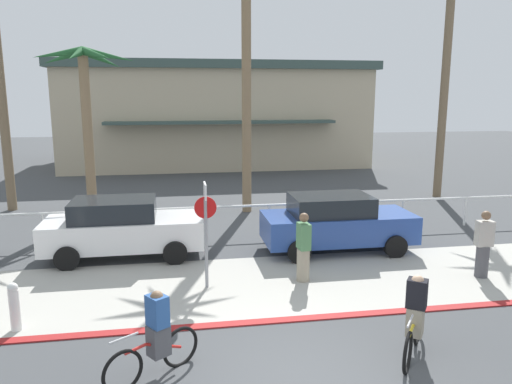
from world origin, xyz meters
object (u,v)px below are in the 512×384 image
Objects in this scene: stop_sign_bike_lane at (206,220)px; bollard_3 at (14,306)px; cyclist_red_0 at (156,337)px; pedestrian_1 at (303,250)px; palm_tree_3 at (246,31)px; car_blue_2 at (336,222)px; cyclist_yellow_1 at (415,318)px; palm_tree_4 at (447,42)px; pedestrian_0 at (483,247)px; car_white_1 at (122,227)px; palm_tree_2 at (86,89)px.

bollard_3 is at bearing -157.49° from stop_sign_bike_lane.
cyclist_red_0 is at bearing -36.52° from bollard_3.
pedestrian_1 reaches higher than cyclist_red_0.
palm_tree_3 is 8.31m from car_blue_2.
car_blue_2 is 2.88× the size of cyclist_red_0.
cyclist_yellow_1 is at bearing -83.33° from palm_tree_3.
pedestrian_0 is at bearing -113.42° from palm_tree_4.
cyclist_yellow_1 is (5.63, -6.41, -0.18)m from car_white_1.
bollard_3 is 0.11× the size of palm_tree_3.
cyclist_yellow_1 is at bearing -137.13° from pedestrian_0.
car_blue_2 is (-7.10, -6.87, -5.92)m from palm_tree_4.
car_blue_2 is 2.91× the size of cyclist_yellow_1.
pedestrian_1 is (2.39, 0.03, -0.86)m from stop_sign_bike_lane.
palm_tree_3 is 9.77m from pedestrian_1.
palm_tree_4 is 5.49× the size of pedestrian_1.
car_white_1 is 2.91× the size of cyclist_yellow_1.
cyclist_red_0 is 0.87× the size of pedestrian_1.
palm_tree_2 is 0.65× the size of palm_tree_4.
stop_sign_bike_lane is 0.41× the size of palm_tree_2.
palm_tree_2 is at bearing 89.35° from bollard_3.
pedestrian_1 is at bearing -51.54° from palm_tree_2.
bollard_3 is 0.65× the size of cyclist_red_0.
cyclist_yellow_1 is (3.43, -3.70, -0.98)m from stop_sign_bike_lane.
car_white_1 is 2.54× the size of pedestrian_0.
palm_tree_2 is 6.21m from palm_tree_3.
palm_tree_2 is 3.57× the size of pedestrian_1.
stop_sign_bike_lane reaches higher than cyclist_red_0.
pedestrian_1 is (-1.04, 3.73, 0.12)m from cyclist_yellow_1.
car_white_1 is at bearing -130.88° from palm_tree_3.
pedestrian_1 is (6.23, 1.62, 0.30)m from bollard_3.
pedestrian_0 is (10.67, -8.20, -3.97)m from palm_tree_2.
bollard_3 is at bearing -110.94° from car_white_1.
palm_tree_4 reaches higher than car_blue_2.
cyclist_red_0 is (-1.07, -3.65, -0.98)m from stop_sign_bike_lane.
bollard_3 is 8.72m from car_blue_2.
palm_tree_3 is at bearing 74.71° from stop_sign_bike_lane.
bollard_3 is at bearing -165.42° from pedestrian_1.
palm_tree_3 is at bearing 57.32° from bollard_3.
palm_tree_4 is 6.29× the size of cyclist_red_0.
pedestrian_1 is at bearing 46.76° from cyclist_red_0.
palm_tree_4 reaches higher than palm_tree_3.
stop_sign_bike_lane reaches higher than cyclist_yellow_1.
palm_tree_4 is at bearing 46.31° from pedestrian_1.
car_white_1 is at bearing 160.89° from pedestrian_0.
palm_tree_4 is (8.97, 1.45, -0.09)m from palm_tree_3.
cyclist_red_0 is (2.78, -2.06, 0.18)m from bollard_3.
stop_sign_bike_lane reaches higher than car_blue_2.
palm_tree_2 is 1.42× the size of car_blue_2.
car_blue_2 is 4.00m from pedestrian_0.
pedestrian_0 is (6.92, -0.46, -0.87)m from stop_sign_bike_lane.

